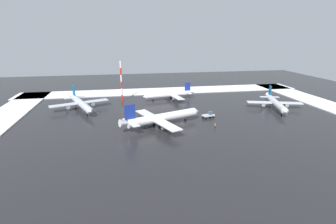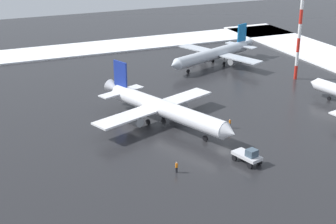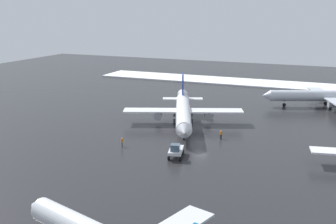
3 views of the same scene
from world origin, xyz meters
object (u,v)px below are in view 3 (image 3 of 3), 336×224
Objects in this scene: airplane_distant_tail at (322,96)px; pushback_tug at (176,150)px; ground_crew_mid_apron at (221,134)px; ground_crew_by_nose_gear at (122,141)px; airplane_far_rear at (183,112)px.

airplane_distant_tail is 5.61× the size of pushback_tug.
ground_crew_mid_apron and ground_crew_by_nose_gear have the same top height.
airplane_distant_tail is 39.47m from ground_crew_mid_apron.
pushback_tug is 2.92× the size of ground_crew_by_nose_gear.
pushback_tug is at bearing 129.23° from ground_crew_mid_apron.
airplane_far_rear reaches higher than airplane_distant_tail.
pushback_tug is (-48.83, 20.24, -1.59)m from airplane_distant_tail.
ground_crew_mid_apron is at bearing -173.16° from ground_crew_by_nose_gear.
ground_crew_by_nose_gear is (-11.34, 15.25, 0.00)m from ground_crew_mid_apron.
ground_crew_by_nose_gear is at bearing 34.82° from airplane_distant_tail.
pushback_tug is at bearing 45.78° from airplane_distant_tail.
airplane_distant_tail is 16.39× the size of ground_crew_mid_apron.
pushback_tug is 11.17m from ground_crew_by_nose_gear.
airplane_far_rear is at bearing 27.19° from airplane_distant_tail.
airplane_far_rear reaches higher than pushback_tug.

